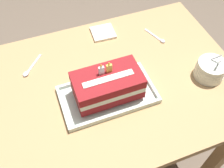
% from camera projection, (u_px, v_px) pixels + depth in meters
% --- Properties ---
extents(ground_plane, '(8.00, 8.00, 0.00)m').
position_uv_depth(ground_plane, '(115.00, 151.00, 1.67)').
color(ground_plane, '#6B5B4C').
extents(dining_table, '(1.05, 0.78, 0.74)m').
position_uv_depth(dining_table, '(116.00, 96.00, 1.17)').
color(dining_table, tan).
rests_on(dining_table, ground_plane).
extents(foil_tray, '(0.37, 0.21, 0.02)m').
position_uv_depth(foil_tray, '(108.00, 95.00, 1.03)').
color(foil_tray, silver).
rests_on(foil_tray, dining_table).
extents(birthday_cake, '(0.26, 0.14, 0.15)m').
position_uv_depth(birthday_cake, '(107.00, 85.00, 0.98)').
color(birthday_cake, maroon).
rests_on(birthday_cake, foil_tray).
extents(bowl_stack, '(0.12, 0.12, 0.13)m').
position_uv_depth(bowl_stack, '(210.00, 70.00, 1.07)').
color(bowl_stack, silver).
rests_on(bowl_stack, dining_table).
extents(serving_spoon_near_tray, '(0.06, 0.13, 0.01)m').
position_uv_depth(serving_spoon_near_tray, '(159.00, 38.00, 1.23)').
color(serving_spoon_near_tray, silver).
rests_on(serving_spoon_near_tray, dining_table).
extents(serving_spoon_by_bowls, '(0.10, 0.12, 0.01)m').
position_uv_depth(serving_spoon_by_bowls, '(28.00, 71.00, 1.11)').
color(serving_spoon_by_bowls, silver).
rests_on(serving_spoon_by_bowls, dining_table).
extents(napkin_pile, '(0.11, 0.11, 0.01)m').
position_uv_depth(napkin_pile, '(103.00, 33.00, 1.26)').
color(napkin_pile, silver).
rests_on(napkin_pile, dining_table).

